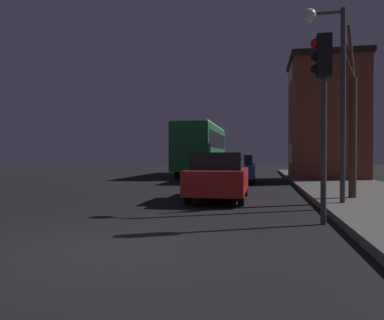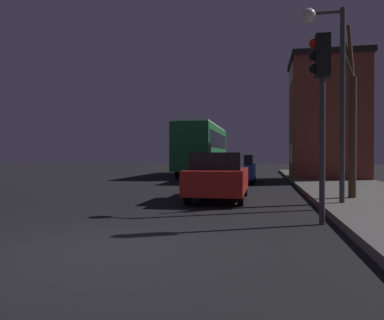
% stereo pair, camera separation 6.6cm
% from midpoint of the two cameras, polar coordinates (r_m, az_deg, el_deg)
% --- Properties ---
extents(ground_plane, '(120.00, 120.00, 0.00)m').
position_cam_midpoint_polar(ground_plane, '(6.12, -13.21, -13.12)').
color(ground_plane, black).
extents(brick_building, '(4.30, 4.51, 7.09)m').
position_cam_midpoint_polar(brick_building, '(23.67, 19.68, 6.14)').
color(brick_building, brown).
rests_on(brick_building, sidewalk).
extents(streetlamp, '(1.17, 0.40, 5.36)m').
position_cam_midpoint_polar(streetlamp, '(11.21, 20.11, 12.88)').
color(streetlamp, '#38383A').
rests_on(streetlamp, sidewalk).
extents(traffic_light, '(0.43, 0.24, 4.01)m').
position_cam_midpoint_polar(traffic_light, '(8.46, 19.01, 10.36)').
color(traffic_light, '#38383A').
rests_on(traffic_light, ground).
extents(bare_tree, '(0.62, 1.38, 5.10)m').
position_cam_midpoint_polar(bare_tree, '(12.46, 23.05, 5.83)').
color(bare_tree, '#473323').
rests_on(bare_tree, sidewalk).
extents(bus, '(2.42, 10.79, 3.66)m').
position_cam_midpoint_polar(bus, '(27.66, 1.47, 2.14)').
color(bus, '#1E6B33').
rests_on(bus, ground).
extents(car_near_lane, '(1.75, 4.14, 1.55)m').
position_cam_midpoint_polar(car_near_lane, '(12.33, 4.01, -2.43)').
color(car_near_lane, '#B21E19').
rests_on(car_near_lane, ground).
extents(car_mid_lane, '(1.79, 4.72, 1.50)m').
position_cam_midpoint_polar(car_mid_lane, '(20.27, 6.91, -1.22)').
color(car_mid_lane, navy).
rests_on(car_mid_lane, ground).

